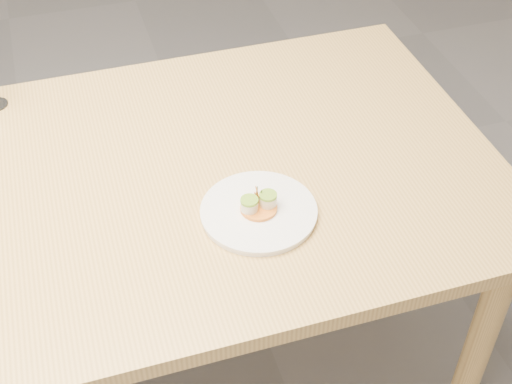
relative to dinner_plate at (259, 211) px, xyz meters
name	(u,v)px	position (x,y,z in m)	size (l,w,h in m)	color
dinner_plate	(259,211)	(0.00, 0.00, 0.00)	(0.26, 0.26, 0.07)	white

